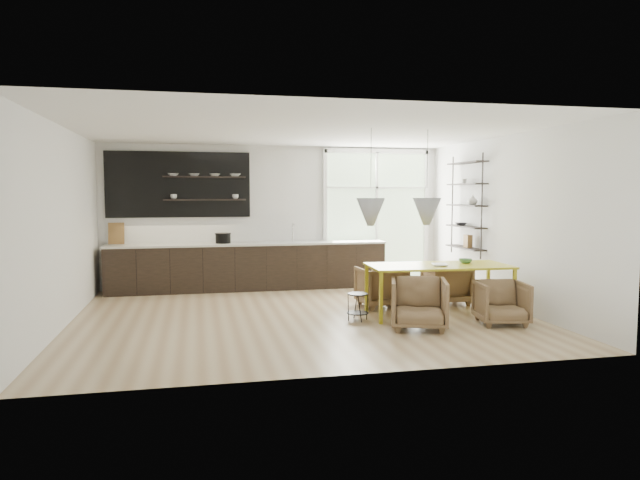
{
  "coord_description": "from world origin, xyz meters",
  "views": [
    {
      "loc": [
        -1.61,
        -8.73,
        1.93
      ],
      "look_at": [
        0.41,
        0.6,
        1.15
      ],
      "focal_mm": 32.0,
      "sensor_mm": 36.0,
      "label": 1
    }
  ],
  "objects_px": {
    "armchair_back_right": "(446,284)",
    "armchair_front_left": "(419,304)",
    "armchair_back_left": "(381,287)",
    "wire_stool": "(358,303)",
    "armchair_front_right": "(501,303)",
    "dining_table": "(438,268)"
  },
  "relations": [
    {
      "from": "dining_table",
      "to": "armchair_back_right",
      "type": "bearing_deg",
      "value": 61.09
    },
    {
      "from": "armchair_back_left",
      "to": "armchair_front_right",
      "type": "height_order",
      "value": "armchair_back_left"
    },
    {
      "from": "armchair_front_left",
      "to": "wire_stool",
      "type": "distance_m",
      "value": 0.99
    },
    {
      "from": "dining_table",
      "to": "armchair_back_left",
      "type": "bearing_deg",
      "value": 130.79
    },
    {
      "from": "armchair_front_left",
      "to": "armchair_front_right",
      "type": "height_order",
      "value": "armchair_front_left"
    },
    {
      "from": "armchair_front_left",
      "to": "wire_stool",
      "type": "xyz_separation_m",
      "value": [
        -0.71,
        0.69,
        -0.09
      ]
    },
    {
      "from": "armchair_front_right",
      "to": "dining_table",
      "type": "bearing_deg",
      "value": 140.87
    },
    {
      "from": "wire_stool",
      "to": "armchair_front_right",
      "type": "bearing_deg",
      "value": -18.84
    },
    {
      "from": "armchair_back_right",
      "to": "wire_stool",
      "type": "height_order",
      "value": "armchair_back_right"
    },
    {
      "from": "armchair_front_right",
      "to": "wire_stool",
      "type": "height_order",
      "value": "armchair_front_right"
    },
    {
      "from": "armchair_front_left",
      "to": "dining_table",
      "type": "bearing_deg",
      "value": 69.33
    },
    {
      "from": "wire_stool",
      "to": "dining_table",
      "type": "bearing_deg",
      "value": 3.85
    },
    {
      "from": "armchair_back_left",
      "to": "armchair_front_right",
      "type": "relative_size",
      "value": 1.07
    },
    {
      "from": "dining_table",
      "to": "armchair_back_left",
      "type": "xyz_separation_m",
      "value": [
        -0.66,
        0.85,
        -0.41
      ]
    },
    {
      "from": "dining_table",
      "to": "armchair_front_right",
      "type": "bearing_deg",
      "value": -46.56
    },
    {
      "from": "armchair_back_right",
      "to": "armchair_front_left",
      "type": "height_order",
      "value": "armchair_front_left"
    },
    {
      "from": "armchair_front_left",
      "to": "armchair_front_right",
      "type": "relative_size",
      "value": 1.13
    },
    {
      "from": "armchair_back_right",
      "to": "armchair_front_left",
      "type": "distance_m",
      "value": 2.04
    },
    {
      "from": "armchair_back_right",
      "to": "armchair_front_left",
      "type": "bearing_deg",
      "value": 56.32
    },
    {
      "from": "armchair_back_left",
      "to": "armchair_front_right",
      "type": "bearing_deg",
      "value": 125.15
    },
    {
      "from": "armchair_back_left",
      "to": "wire_stool",
      "type": "distance_m",
      "value": 1.17
    },
    {
      "from": "dining_table",
      "to": "armchair_front_left",
      "type": "xyz_separation_m",
      "value": [
        -0.64,
        -0.78,
        -0.39
      ]
    }
  ]
}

